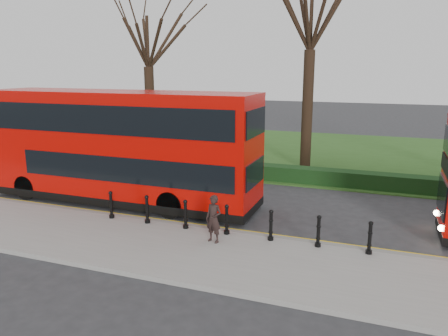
% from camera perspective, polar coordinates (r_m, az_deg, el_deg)
% --- Properties ---
extents(ground, '(120.00, 120.00, 0.00)m').
position_cam_1_polar(ground, '(16.81, -2.44, -6.86)').
color(ground, '#28282B').
rests_on(ground, ground).
extents(pavement, '(60.00, 4.00, 0.15)m').
position_cam_1_polar(pavement, '(14.26, -7.20, -10.39)').
color(pavement, gray).
rests_on(pavement, ground).
extents(kerb, '(60.00, 0.25, 0.16)m').
position_cam_1_polar(kerb, '(15.93, -3.85, -7.75)').
color(kerb, slate).
rests_on(kerb, ground).
extents(grass_verge, '(60.00, 18.00, 0.06)m').
position_cam_1_polar(grass_verge, '(30.72, 8.49, 2.25)').
color(grass_verge, '#2A4E1A').
rests_on(grass_verge, ground).
extents(hedge, '(60.00, 0.90, 0.80)m').
position_cam_1_polar(hedge, '(22.85, 4.18, -0.44)').
color(hedge, black).
rests_on(hedge, ground).
extents(yellow_line_outer, '(60.00, 0.10, 0.01)m').
position_cam_1_polar(yellow_line_outer, '(16.21, -3.41, -7.63)').
color(yellow_line_outer, yellow).
rests_on(yellow_line_outer, ground).
extents(yellow_line_inner, '(60.00, 0.10, 0.01)m').
position_cam_1_polar(yellow_line_inner, '(16.38, -3.12, -7.40)').
color(yellow_line_inner, yellow).
rests_on(yellow_line_inner, ground).
extents(tree_left, '(6.68, 6.68, 10.43)m').
position_cam_1_polar(tree_left, '(28.40, -9.97, 16.63)').
color(tree_left, black).
rests_on(tree_left, ground).
extents(tree_mid, '(7.72, 7.72, 12.06)m').
position_cam_1_polar(tree_mid, '(25.08, 11.38, 19.81)').
color(tree_mid, black).
rests_on(tree_mid, ground).
extents(bollard_row, '(9.42, 0.15, 1.00)m').
position_cam_1_polar(bollard_row, '(14.94, 0.35, -6.81)').
color(bollard_row, black).
rests_on(bollard_row, pavement).
extents(bus_lead, '(11.92, 2.73, 4.74)m').
position_cam_1_polar(bus_lead, '(19.03, -13.38, 2.61)').
color(bus_lead, '#AC0602').
rests_on(bus_lead, ground).
extents(pedestrian, '(0.65, 0.51, 1.57)m').
position_cam_1_polar(pedestrian, '(14.20, -1.36, -6.67)').
color(pedestrian, black).
rests_on(pedestrian, pavement).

